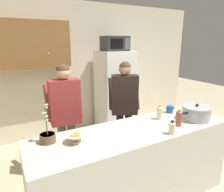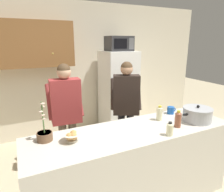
{
  "view_description": "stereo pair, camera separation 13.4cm",
  "coord_description": "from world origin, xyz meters",
  "px_view_note": "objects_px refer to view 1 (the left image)",
  "views": [
    {
      "loc": [
        -1.21,
        -1.65,
        1.86
      ],
      "look_at": [
        0.0,
        0.55,
        1.17
      ],
      "focal_mm": 32.26,
      "sensor_mm": 36.0,
      "label": 1
    },
    {
      "loc": [
        -1.09,
        -1.71,
        1.86
      ],
      "look_at": [
        0.0,
        0.55,
        1.17
      ],
      "focal_mm": 32.26,
      "sensor_mm": 36.0,
      "label": 2
    }
  ],
  "objects_px": {
    "person_near_pot": "(65,108)",
    "refrigerator": "(114,92)",
    "microwave": "(115,44)",
    "bottle_far_corner": "(172,127)",
    "bottle_near_edge": "(160,112)",
    "coffee_mug": "(170,109)",
    "person_by_sink": "(124,100)",
    "bottle_mid_counter": "(179,118)",
    "bread_bowl": "(76,137)",
    "cooking_pot": "(196,113)",
    "potted_orchid": "(48,136)"
  },
  "relations": [
    {
      "from": "person_near_pot",
      "to": "refrigerator",
      "type": "bearing_deg",
      "value": 35.83
    },
    {
      "from": "microwave",
      "to": "bottle_far_corner",
      "type": "distance_m",
      "value": 2.3
    },
    {
      "from": "bottle_near_edge",
      "to": "bottle_far_corner",
      "type": "relative_size",
      "value": 1.25
    },
    {
      "from": "coffee_mug",
      "to": "bottle_far_corner",
      "type": "bearing_deg",
      "value": -132.55
    },
    {
      "from": "person_near_pot",
      "to": "bottle_far_corner",
      "type": "relative_size",
      "value": 10.63
    },
    {
      "from": "person_by_sink",
      "to": "bottle_mid_counter",
      "type": "relative_size",
      "value": 8.02
    },
    {
      "from": "refrigerator",
      "to": "bottle_far_corner",
      "type": "bearing_deg",
      "value": -103.38
    },
    {
      "from": "coffee_mug",
      "to": "bread_bowl",
      "type": "bearing_deg",
      "value": -172.31
    },
    {
      "from": "microwave",
      "to": "bottle_near_edge",
      "type": "xyz_separation_m",
      "value": [
        -0.33,
        -1.71,
        -0.8
      ]
    },
    {
      "from": "person_near_pot",
      "to": "coffee_mug",
      "type": "bearing_deg",
      "value": -29.15
    },
    {
      "from": "microwave",
      "to": "cooking_pot",
      "type": "distance_m",
      "value": 2.1
    },
    {
      "from": "refrigerator",
      "to": "bread_bowl",
      "type": "relative_size",
      "value": 9.08
    },
    {
      "from": "person_near_pot",
      "to": "potted_orchid",
      "type": "relative_size",
      "value": 4.0
    },
    {
      "from": "bottle_far_corner",
      "to": "microwave",
      "type": "bearing_deg",
      "value": 76.48
    },
    {
      "from": "bottle_far_corner",
      "to": "potted_orchid",
      "type": "xyz_separation_m",
      "value": [
        -1.17,
        0.44,
        -0.01
      ]
    },
    {
      "from": "refrigerator",
      "to": "bottle_mid_counter",
      "type": "height_order",
      "value": "refrigerator"
    },
    {
      "from": "bread_bowl",
      "to": "bottle_near_edge",
      "type": "relative_size",
      "value": 1.0
    },
    {
      "from": "person_near_pot",
      "to": "potted_orchid",
      "type": "height_order",
      "value": "person_near_pot"
    },
    {
      "from": "bottle_mid_counter",
      "to": "refrigerator",
      "type": "bearing_deg",
      "value": 82.06
    },
    {
      "from": "cooking_pot",
      "to": "bottle_mid_counter",
      "type": "xyz_separation_m",
      "value": [
        -0.34,
        -0.03,
        0.01
      ]
    },
    {
      "from": "coffee_mug",
      "to": "refrigerator",
      "type": "bearing_deg",
      "value": 88.27
    },
    {
      "from": "bottle_mid_counter",
      "to": "potted_orchid",
      "type": "relative_size",
      "value": 0.5
    },
    {
      "from": "person_near_pot",
      "to": "potted_orchid",
      "type": "xyz_separation_m",
      "value": [
        -0.38,
        -0.75,
        0.01
      ]
    },
    {
      "from": "coffee_mug",
      "to": "bottle_far_corner",
      "type": "relative_size",
      "value": 0.88
    },
    {
      "from": "bottle_near_edge",
      "to": "bottle_far_corner",
      "type": "distance_m",
      "value": 0.42
    },
    {
      "from": "bottle_near_edge",
      "to": "bottle_mid_counter",
      "type": "relative_size",
      "value": 0.94
    },
    {
      "from": "refrigerator",
      "to": "cooking_pot",
      "type": "bearing_deg",
      "value": -88.3
    },
    {
      "from": "cooking_pot",
      "to": "potted_orchid",
      "type": "height_order",
      "value": "potted_orchid"
    },
    {
      "from": "person_near_pot",
      "to": "bread_bowl",
      "type": "height_order",
      "value": "person_near_pot"
    },
    {
      "from": "bottle_mid_counter",
      "to": "bottle_far_corner",
      "type": "distance_m",
      "value": 0.26
    },
    {
      "from": "bread_bowl",
      "to": "bottle_near_edge",
      "type": "bearing_deg",
      "value": 3.8
    },
    {
      "from": "cooking_pot",
      "to": "bread_bowl",
      "type": "bearing_deg",
      "value": 174.33
    },
    {
      "from": "cooking_pot",
      "to": "bottle_mid_counter",
      "type": "distance_m",
      "value": 0.34
    },
    {
      "from": "person_by_sink",
      "to": "person_near_pot",
      "type": "bearing_deg",
      "value": 177.27
    },
    {
      "from": "microwave",
      "to": "bread_bowl",
      "type": "height_order",
      "value": "microwave"
    },
    {
      "from": "refrigerator",
      "to": "potted_orchid",
      "type": "xyz_separation_m",
      "value": [
        -1.67,
        -1.68,
        0.15
      ]
    },
    {
      "from": "bottle_mid_counter",
      "to": "bottle_far_corner",
      "type": "relative_size",
      "value": 1.32
    },
    {
      "from": "person_by_sink",
      "to": "coffee_mug",
      "type": "relative_size",
      "value": 11.98
    },
    {
      "from": "coffee_mug",
      "to": "bottle_far_corner",
      "type": "distance_m",
      "value": 0.67
    },
    {
      "from": "person_by_sink",
      "to": "bottle_near_edge",
      "type": "height_order",
      "value": "person_by_sink"
    },
    {
      "from": "person_by_sink",
      "to": "bottle_near_edge",
      "type": "relative_size",
      "value": 8.49
    },
    {
      "from": "bottle_mid_counter",
      "to": "potted_orchid",
      "type": "height_order",
      "value": "potted_orchid"
    },
    {
      "from": "cooking_pot",
      "to": "potted_orchid",
      "type": "bearing_deg",
      "value": 170.77
    },
    {
      "from": "cooking_pot",
      "to": "potted_orchid",
      "type": "xyz_separation_m",
      "value": [
        -1.73,
        0.28,
        -0.02
      ]
    },
    {
      "from": "refrigerator",
      "to": "coffee_mug",
      "type": "relative_size",
      "value": 12.76
    },
    {
      "from": "refrigerator",
      "to": "bread_bowl",
      "type": "bearing_deg",
      "value": -128.49
    },
    {
      "from": "coffee_mug",
      "to": "person_near_pot",
      "type": "bearing_deg",
      "value": 150.85
    },
    {
      "from": "person_near_pot",
      "to": "bottle_far_corner",
      "type": "xyz_separation_m",
      "value": [
        0.78,
        -1.19,
        0.02
      ]
    },
    {
      "from": "refrigerator",
      "to": "potted_orchid",
      "type": "relative_size",
      "value": 4.24
    },
    {
      "from": "coffee_mug",
      "to": "bottle_near_edge",
      "type": "relative_size",
      "value": 0.71
    }
  ]
}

